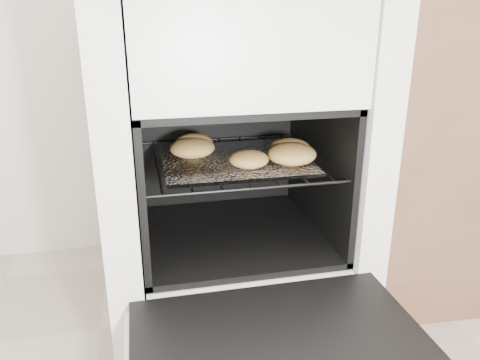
# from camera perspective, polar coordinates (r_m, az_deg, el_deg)

# --- Properties ---
(stove) EXTENTS (0.67, 0.75, 1.03)m
(stove) POSITION_cam_1_polar(r_m,az_deg,el_deg) (1.32, -1.53, 4.62)
(stove) COLOR white
(stove) RESTS_ON ground
(oven_door) EXTENTS (0.60, 0.47, 0.04)m
(oven_door) POSITION_cam_1_polar(r_m,az_deg,el_deg) (0.96, 5.56, -20.94)
(oven_door) COLOR black
(oven_door) RESTS_ON stove
(oven_rack) EXTENTS (0.49, 0.47, 0.01)m
(oven_rack) POSITION_cam_1_polar(r_m,az_deg,el_deg) (1.26, -0.88, 2.46)
(oven_rack) COLOR black
(oven_rack) RESTS_ON stove
(foil_sheet) EXTENTS (0.38, 0.33, 0.01)m
(foil_sheet) POSITION_cam_1_polar(r_m,az_deg,el_deg) (1.24, -0.67, 2.46)
(foil_sheet) COLOR white
(foil_sheet) RESTS_ON oven_rack
(baked_rolls) EXTENTS (0.41, 0.29, 0.05)m
(baked_rolls) POSITION_cam_1_polar(r_m,az_deg,el_deg) (1.22, 0.47, 3.69)
(baked_rolls) COLOR #D4AE55
(baked_rolls) RESTS_ON foil_sheet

